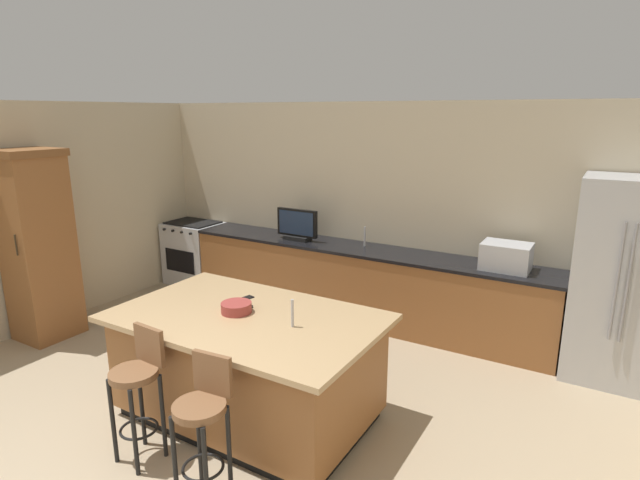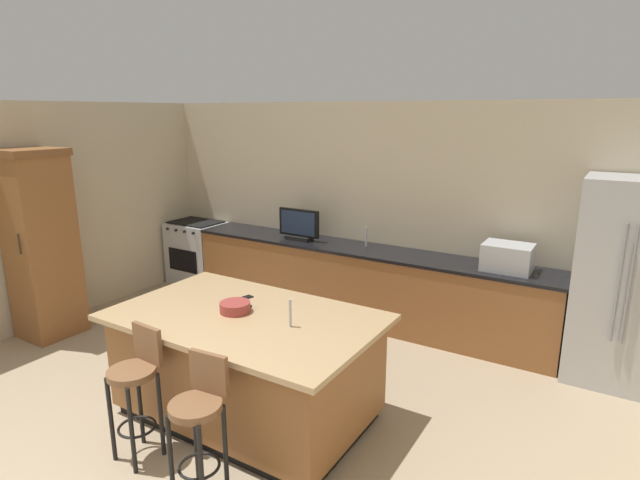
{
  "view_description": "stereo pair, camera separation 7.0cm",
  "coord_description": "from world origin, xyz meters",
  "px_view_note": "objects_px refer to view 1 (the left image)",
  "views": [
    {
      "loc": [
        2.55,
        -1.12,
        2.49
      ],
      "look_at": [
        0.17,
        2.91,
        1.3
      ],
      "focal_mm": 28.42,
      "sensor_mm": 36.0,
      "label": 1
    },
    {
      "loc": [
        2.61,
        -1.08,
        2.49
      ],
      "look_at": [
        0.17,
        2.91,
        1.3
      ],
      "focal_mm": 28.42,
      "sensor_mm": 36.0,
      "label": 2
    }
  ],
  "objects_px": {
    "range_oven": "(195,253)",
    "tv_remote": "(246,309)",
    "kitchen_island": "(248,365)",
    "refrigerator": "(622,282)",
    "bar_stool_left": "(139,383)",
    "cabinet_tower": "(38,242)",
    "microwave": "(506,256)",
    "tv_monitor": "(297,226)",
    "fruit_bowl": "(236,308)",
    "bar_stool_right": "(203,418)",
    "cell_phone": "(245,298)"
  },
  "relations": [
    {
      "from": "tv_remote",
      "to": "cabinet_tower",
      "type": "bearing_deg",
      "value": 171.67
    },
    {
      "from": "microwave",
      "to": "fruit_bowl",
      "type": "relative_size",
      "value": 1.93
    },
    {
      "from": "range_oven",
      "to": "tv_remote",
      "type": "xyz_separation_m",
      "value": [
        2.77,
        -2.24,
        0.45
      ]
    },
    {
      "from": "kitchen_island",
      "to": "refrigerator",
      "type": "relative_size",
      "value": 1.11
    },
    {
      "from": "kitchen_island",
      "to": "range_oven",
      "type": "bearing_deg",
      "value": 140.82
    },
    {
      "from": "kitchen_island",
      "to": "microwave",
      "type": "relative_size",
      "value": 4.47
    },
    {
      "from": "kitchen_island",
      "to": "tv_remote",
      "type": "relative_size",
      "value": 12.62
    },
    {
      "from": "bar_stool_left",
      "to": "tv_remote",
      "type": "bearing_deg",
      "value": 76.25
    },
    {
      "from": "refrigerator",
      "to": "cabinet_tower",
      "type": "relative_size",
      "value": 0.92
    },
    {
      "from": "cabinet_tower",
      "to": "kitchen_island",
      "type": "bearing_deg",
      "value": -1.78
    },
    {
      "from": "refrigerator",
      "to": "bar_stool_left",
      "type": "distance_m",
      "value": 4.26
    },
    {
      "from": "refrigerator",
      "to": "tv_remote",
      "type": "distance_m",
      "value": 3.44
    },
    {
      "from": "kitchen_island",
      "to": "bar_stool_left",
      "type": "bearing_deg",
      "value": -112.81
    },
    {
      "from": "cabinet_tower",
      "to": "tv_monitor",
      "type": "relative_size",
      "value": 3.71
    },
    {
      "from": "kitchen_island",
      "to": "cell_phone",
      "type": "relative_size",
      "value": 14.3
    },
    {
      "from": "kitchen_island",
      "to": "microwave",
      "type": "height_order",
      "value": "microwave"
    },
    {
      "from": "refrigerator",
      "to": "fruit_bowl",
      "type": "xyz_separation_m",
      "value": [
        -2.68,
        -2.27,
        -0.02
      ]
    },
    {
      "from": "tv_monitor",
      "to": "bar_stool_right",
      "type": "bearing_deg",
      "value": -67.13
    },
    {
      "from": "cabinet_tower",
      "to": "fruit_bowl",
      "type": "xyz_separation_m",
      "value": [
        2.86,
        -0.09,
        -0.15
      ]
    },
    {
      "from": "tv_remote",
      "to": "range_oven",
      "type": "bearing_deg",
      "value": 133.14
    },
    {
      "from": "fruit_bowl",
      "to": "tv_remote",
      "type": "xyz_separation_m",
      "value": [
        0.04,
        0.07,
        -0.03
      ]
    },
    {
      "from": "range_oven",
      "to": "fruit_bowl",
      "type": "distance_m",
      "value": 3.61
    },
    {
      "from": "refrigerator",
      "to": "microwave",
      "type": "distance_m",
      "value": 1.04
    },
    {
      "from": "cabinet_tower",
      "to": "cell_phone",
      "type": "height_order",
      "value": "cabinet_tower"
    },
    {
      "from": "kitchen_island",
      "to": "tv_remote",
      "type": "bearing_deg",
      "value": 131.74
    },
    {
      "from": "cabinet_tower",
      "to": "bar_stool_right",
      "type": "distance_m",
      "value": 3.49
    },
    {
      "from": "range_oven",
      "to": "bar_stool_right",
      "type": "relative_size",
      "value": 0.94
    },
    {
      "from": "microwave",
      "to": "tv_remote",
      "type": "distance_m",
      "value": 2.76
    },
    {
      "from": "bar_stool_right",
      "to": "refrigerator",
      "type": "bearing_deg",
      "value": 49.46
    },
    {
      "from": "tv_monitor",
      "to": "bar_stool_right",
      "type": "height_order",
      "value": "tv_monitor"
    },
    {
      "from": "cabinet_tower",
      "to": "bar_stool_right",
      "type": "height_order",
      "value": "cabinet_tower"
    },
    {
      "from": "kitchen_island",
      "to": "tv_remote",
      "type": "xyz_separation_m",
      "value": [
        -0.06,
        0.07,
        0.45
      ]
    },
    {
      "from": "tv_remote",
      "to": "refrigerator",
      "type": "bearing_deg",
      "value": 31.81
    },
    {
      "from": "refrigerator",
      "to": "bar_stool_right",
      "type": "distance_m",
      "value": 3.88
    },
    {
      "from": "refrigerator",
      "to": "bar_stool_left",
      "type": "height_order",
      "value": "refrigerator"
    },
    {
      "from": "cabinet_tower",
      "to": "bar_stool_left",
      "type": "xyz_separation_m",
      "value": [
        2.63,
        -0.9,
        -0.5
      ]
    },
    {
      "from": "kitchen_island",
      "to": "tv_monitor",
      "type": "height_order",
      "value": "tv_monitor"
    },
    {
      "from": "refrigerator",
      "to": "microwave",
      "type": "relative_size",
      "value": 4.03
    },
    {
      "from": "microwave",
      "to": "cabinet_tower",
      "type": "bearing_deg",
      "value": -153.81
    },
    {
      "from": "range_oven",
      "to": "tv_remote",
      "type": "distance_m",
      "value": 3.59
    },
    {
      "from": "cabinet_tower",
      "to": "bar_stool_left",
      "type": "height_order",
      "value": "cabinet_tower"
    },
    {
      "from": "bar_stool_left",
      "to": "kitchen_island",
      "type": "bearing_deg",
      "value": 70.83
    },
    {
      "from": "range_oven",
      "to": "bar_stool_left",
      "type": "relative_size",
      "value": 0.93
    },
    {
      "from": "refrigerator",
      "to": "bar_stool_left",
      "type": "bearing_deg",
      "value": -133.46
    },
    {
      "from": "kitchen_island",
      "to": "microwave",
      "type": "distance_m",
      "value": 2.84
    },
    {
      "from": "bar_stool_left",
      "to": "cabinet_tower",
      "type": "bearing_deg",
      "value": 164.63
    },
    {
      "from": "kitchen_island",
      "to": "bar_stool_left",
      "type": "height_order",
      "value": "bar_stool_left"
    },
    {
      "from": "tv_monitor",
      "to": "kitchen_island",
      "type": "bearing_deg",
      "value": -66.5
    },
    {
      "from": "cabinet_tower",
      "to": "tv_monitor",
      "type": "distance_m",
      "value": 2.94
    },
    {
      "from": "tv_monitor",
      "to": "fruit_bowl",
      "type": "bearing_deg",
      "value": -68.7
    }
  ]
}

